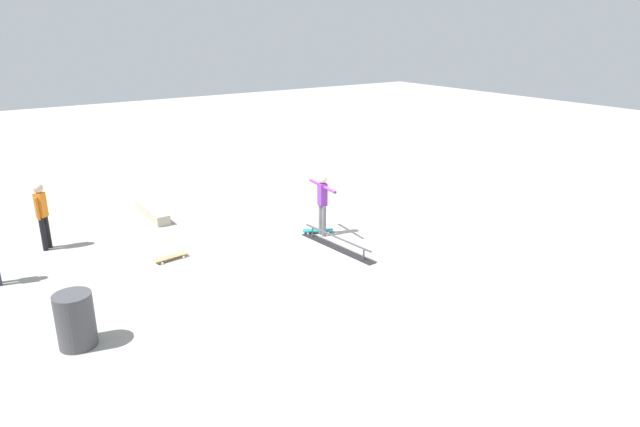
{
  "coord_description": "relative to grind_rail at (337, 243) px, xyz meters",
  "views": [
    {
      "loc": [
        -10.74,
        7.14,
        5.25
      ],
      "look_at": [
        -0.43,
        0.08,
        1.0
      ],
      "focal_mm": 31.42,
      "sensor_mm": 36.0,
      "label": 1
    }
  ],
  "objects": [
    {
      "name": "skate_ledge",
      "position": [
        4.91,
        2.96,
        0.01
      ],
      "size": [
        1.99,
        0.37,
        0.28
      ],
      "primitive_type": "cube",
      "rotation": [
        0.0,
        0.0,
        0.0
      ],
      "color": "#B2A893",
      "rests_on": "ground_plane"
    },
    {
      "name": "bystander_orange_shirt",
      "position": [
        3.98,
        5.89,
        0.81
      ],
      "size": [
        0.33,
        0.31,
        1.66
      ],
      "rotation": [
        0.0,
        0.0,
        5.54
      ],
      "color": "black",
      "rests_on": "ground_plane"
    },
    {
      "name": "skateboard_main",
      "position": [
        1.13,
        -0.21,
        -0.06
      ],
      "size": [
        0.58,
        0.79,
        0.09
      ],
      "rotation": [
        0.0,
        0.0,
        1.04
      ],
      "color": "teal",
      "rests_on": "ground_plane"
    },
    {
      "name": "trash_bin",
      "position": [
        -1.04,
        6.24,
        0.35
      ],
      "size": [
        0.64,
        0.64,
        0.97
      ],
      "primitive_type": "cylinder",
      "color": "#47474C",
      "rests_on": "ground_plane"
    },
    {
      "name": "skater_main",
      "position": [
        0.95,
        -0.22,
        0.81
      ],
      "size": [
        1.31,
        0.22,
        1.63
      ],
      "rotation": [
        0.0,
        0.0,
        6.18
      ],
      "color": "slate",
      "rests_on": "ground_plane"
    },
    {
      "name": "loose_skateboard_natural",
      "position": [
        1.62,
        3.63,
        -0.06
      ],
      "size": [
        0.33,
        0.82,
        0.09
      ],
      "rotation": [
        0.0,
        0.0,
        1.7
      ],
      "color": "tan",
      "rests_on": "ground_plane"
    },
    {
      "name": "grind_rail",
      "position": [
        0.0,
        0.0,
        0.0
      ],
      "size": [
        2.55,
        0.47,
        0.31
      ],
      "rotation": [
        0.0,
        0.0,
        0.09
      ],
      "color": "black",
      "rests_on": "ground_plane"
    },
    {
      "name": "ground_plane",
      "position": [
        0.43,
        0.42,
        -0.13
      ],
      "size": [
        60.0,
        60.0,
        0.0
      ],
      "primitive_type": "plane",
      "color": "#ADA89E"
    }
  ]
}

